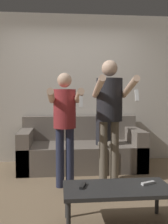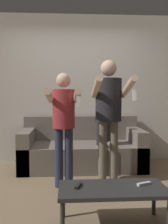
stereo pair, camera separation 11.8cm
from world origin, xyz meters
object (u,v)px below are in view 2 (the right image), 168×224
(person_standing_right, at_px, (109,107))
(remote_far, at_px, (144,184))
(remote_near, at_px, (78,185))
(person_seated, at_px, (106,134))
(couch, at_px, (82,151))
(person_standing_left, at_px, (64,117))
(coffee_table, at_px, (113,191))

(person_standing_right, distance_m, remote_far, 1.25)
(remote_near, xyz_separation_m, remote_far, (0.64, 0.01, 0.00))
(person_seated, bearing_deg, couch, 147.35)
(couch, height_order, remote_far, couch)
(person_standing_left, relative_size, person_standing_right, 0.90)
(person_standing_left, xyz_separation_m, person_seated, (0.67, 0.72, -0.34))
(person_seated, bearing_deg, remote_near, -106.69)
(couch, relative_size, remote_near, 13.27)
(person_seated, distance_m, remote_far, 1.75)
(remote_near, bearing_deg, couch, 85.53)
(coffee_table, relative_size, remote_near, 6.65)
(person_standing_right, distance_m, coffee_table, 1.30)
(coffee_table, bearing_deg, remote_far, 7.82)
(person_seated, bearing_deg, person_standing_right, -95.33)
(person_standing_left, distance_m, remote_far, 1.40)
(coffee_table, height_order, remote_far, remote_far)
(person_standing_left, relative_size, remote_near, 9.94)
(person_seated, bearing_deg, remote_far, -86.01)
(couch, height_order, remote_near, couch)
(couch, relative_size, person_standing_left, 1.33)
(person_standing_right, xyz_separation_m, person_seated, (0.07, 0.71, -0.47))
(coffee_table, bearing_deg, remote_near, 173.66)
(person_seated, relative_size, remote_near, 7.32)
(person_standing_right, height_order, remote_near, person_standing_right)
(person_seated, distance_m, remote_near, 1.83)
(person_standing_right, relative_size, remote_far, 11.19)
(person_seated, relative_size, remote_far, 7.40)
(couch, xyz_separation_m, person_standing_left, (-0.30, -0.96, 0.66))
(person_seated, relative_size, coffee_table, 1.10)
(couch, height_order, person_standing_right, person_standing_right)
(couch, height_order, person_seated, person_seated)
(coffee_table, xyz_separation_m, remote_far, (0.32, 0.04, 0.05))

